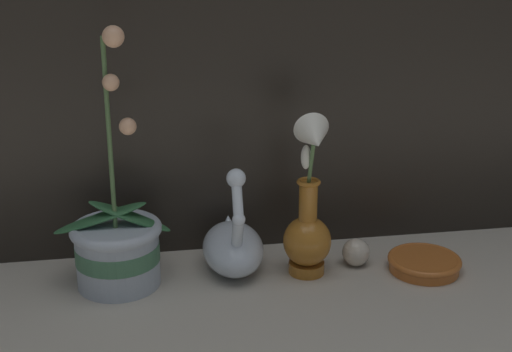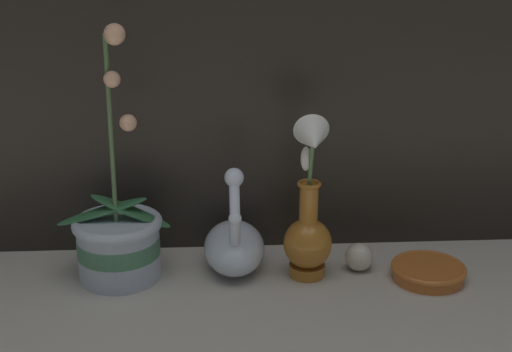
% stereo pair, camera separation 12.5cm
% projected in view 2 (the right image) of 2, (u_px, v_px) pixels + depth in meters
% --- Properties ---
extents(ground_plane, '(2.80, 2.80, 0.00)m').
position_uv_depth(ground_plane, '(279.00, 307.00, 1.20)').
color(ground_plane, '#BCB2A3').
extents(orchid_potted_plant, '(0.21, 0.16, 0.46)m').
position_uv_depth(orchid_potted_plant, '(119.00, 239.00, 1.28)').
color(orchid_potted_plant, '#B2BCCC').
rests_on(orchid_potted_plant, ground_plane).
extents(swan_figurine, '(0.11, 0.19, 0.22)m').
position_uv_depth(swan_figurine, '(234.00, 244.00, 1.32)').
color(swan_figurine, silver).
rests_on(swan_figurine, ground_plane).
extents(blue_vase, '(0.09, 0.11, 0.31)m').
position_uv_depth(blue_vase, '(309.00, 222.00, 1.27)').
color(blue_vase, '#B26B23').
rests_on(blue_vase, ground_plane).
extents(glass_sphere, '(0.05, 0.05, 0.05)m').
position_uv_depth(glass_sphere, '(359.00, 257.00, 1.33)').
color(glass_sphere, beige).
rests_on(glass_sphere, ground_plane).
extents(amber_dish, '(0.14, 0.14, 0.03)m').
position_uv_depth(amber_dish, '(428.00, 271.00, 1.30)').
color(amber_dish, '#C66628').
rests_on(amber_dish, ground_plane).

